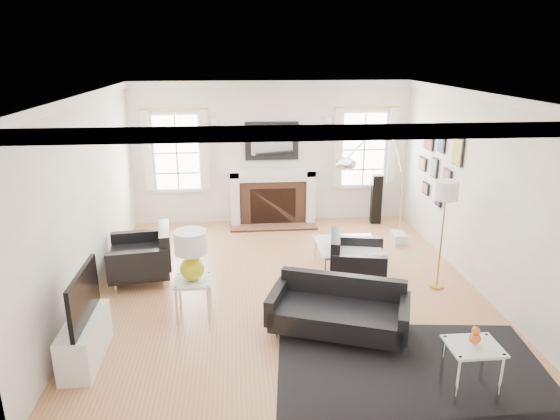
{
  "coord_description": "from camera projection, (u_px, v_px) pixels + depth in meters",
  "views": [
    {
      "loc": [
        -0.71,
        -6.74,
        3.34
      ],
      "look_at": [
        -0.08,
        0.3,
        1.08
      ],
      "focal_mm": 32.0,
      "sensor_mm": 36.0,
      "label": 1
    }
  ],
  "objects": [
    {
      "name": "tv_unit",
      "position": [
        85.0,
        334.0,
        5.55
      ],
      "size": [
        0.35,
        1.0,
        1.09
      ],
      "color": "white",
      "rests_on": "floor"
    },
    {
      "name": "orange_vase",
      "position": [
        475.0,
        336.0,
        4.89
      ],
      "size": [
        0.12,
        0.12,
        0.18
      ],
      "color": "#DA571C",
      "rests_on": "nesting_table"
    },
    {
      "name": "area_rug",
      "position": [
        418.0,
        386.0,
        5.2
      ],
      "size": [
        3.19,
        2.75,
        0.01
      ],
      "primitive_type": "cube",
      "rotation": [
        0.0,
        0.0,
        -0.11
      ],
      "color": "black",
      "rests_on": "floor"
    },
    {
      "name": "mantel_mirror",
      "position": [
        272.0,
        141.0,
        9.77
      ],
      "size": [
        1.05,
        0.07,
        0.75
      ],
      "color": "black",
      "rests_on": "back_wall"
    },
    {
      "name": "ceiling",
      "position": [
        288.0,
        93.0,
        6.62
      ],
      "size": [
        5.5,
        6.0,
        0.02
      ],
      "primitive_type": "cube",
      "color": "white",
      "rests_on": "back_wall"
    },
    {
      "name": "floor",
      "position": [
        287.0,
        284.0,
        7.47
      ],
      "size": [
        6.0,
        6.0,
        0.0
      ],
      "primitive_type": "plane",
      "color": "#AA6E47",
      "rests_on": "ground"
    },
    {
      "name": "left_wall",
      "position": [
        87.0,
        200.0,
        6.81
      ],
      "size": [
        0.04,
        6.0,
        2.8
      ],
      "primitive_type": "cube",
      "color": "white",
      "rests_on": "floor"
    },
    {
      "name": "front_wall",
      "position": [
        324.0,
        292.0,
        4.2
      ],
      "size": [
        5.5,
        0.04,
        2.8
      ],
      "primitive_type": "cube",
      "color": "white",
      "rests_on": "floor"
    },
    {
      "name": "window_right",
      "position": [
        364.0,
        149.0,
        9.98
      ],
      "size": [
        1.24,
        0.15,
        1.62
      ],
      "color": "white",
      "rests_on": "back_wall"
    },
    {
      "name": "fireplace",
      "position": [
        273.0,
        198.0,
        9.95
      ],
      "size": [
        1.7,
        0.69,
        1.11
      ],
      "color": "white",
      "rests_on": "floor"
    },
    {
      "name": "right_wall",
      "position": [
        474.0,
        190.0,
        7.28
      ],
      "size": [
        0.04,
        6.0,
        2.8
      ],
      "primitive_type": "cube",
      "color": "white",
      "rests_on": "floor"
    },
    {
      "name": "gourd_lamp",
      "position": [
        191.0,
        252.0,
        6.3
      ],
      "size": [
        0.42,
        0.42,
        0.66
      ],
      "color": "gold",
      "rests_on": "side_table_left"
    },
    {
      "name": "side_table_left",
      "position": [
        193.0,
        287.0,
        6.45
      ],
      "size": [
        0.48,
        0.48,
        0.53
      ],
      "color": "silver",
      "rests_on": "floor"
    },
    {
      "name": "stick_floor_lamp",
      "position": [
        446.0,
        196.0,
        6.96
      ],
      "size": [
        0.33,
        0.33,
        1.62
      ],
      "color": "#B0933D",
      "rests_on": "floor"
    },
    {
      "name": "armchair_right",
      "position": [
        354.0,
        260.0,
        7.49
      ],
      "size": [
        0.96,
        1.03,
        0.6
      ],
      "color": "black",
      "rests_on": "floor"
    },
    {
      "name": "crown_molding",
      "position": [
        288.0,
        98.0,
        6.63
      ],
      "size": [
        5.5,
        6.0,
        0.12
      ],
      "primitive_type": "cube",
      "color": "white",
      "rests_on": "back_wall"
    },
    {
      "name": "arc_floor_lamp",
      "position": [
        376.0,
        189.0,
        8.17
      ],
      "size": [
        1.55,
        1.43,
        2.19
      ],
      "color": "white",
      "rests_on": "floor"
    },
    {
      "name": "coffee_table",
      "position": [
        348.0,
        247.0,
        7.84
      ],
      "size": [
        0.97,
        0.97,
        0.43
      ],
      "color": "silver",
      "rests_on": "floor"
    },
    {
      "name": "speaker_tower",
      "position": [
        376.0,
        199.0,
        10.01
      ],
      "size": [
        0.21,
        0.21,
        0.99
      ],
      "primitive_type": "cube",
      "rotation": [
        0.0,
        0.0,
        -0.08
      ],
      "color": "black",
      "rests_on": "floor"
    },
    {
      "name": "gallery_wall",
      "position": [
        438.0,
        162.0,
        8.46
      ],
      "size": [
        0.04,
        1.73,
        1.29
      ],
      "color": "black",
      "rests_on": "right_wall"
    },
    {
      "name": "sofa",
      "position": [
        339.0,
        311.0,
        6.12
      ],
      "size": [
        1.83,
        1.29,
        0.55
      ],
      "color": "black",
      "rests_on": "floor"
    },
    {
      "name": "nesting_table",
      "position": [
        472.0,
        356.0,
        4.95
      ],
      "size": [
        0.52,
        0.43,
        0.57
      ],
      "color": "silver",
      "rests_on": "floor"
    },
    {
      "name": "window_left",
      "position": [
        177.0,
        152.0,
        9.66
      ],
      "size": [
        1.24,
        0.15,
        1.62
      ],
      "color": "white",
      "rests_on": "back_wall"
    },
    {
      "name": "armchair_left",
      "position": [
        144.0,
        257.0,
        7.52
      ],
      "size": [
        1.01,
        1.1,
        0.67
      ],
      "color": "black",
      "rests_on": "floor"
    },
    {
      "name": "back_wall",
      "position": [
        272.0,
        153.0,
        9.89
      ],
      "size": [
        5.5,
        0.04,
        2.8
      ],
      "primitive_type": "cube",
      "color": "white",
      "rests_on": "floor"
    }
  ]
}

